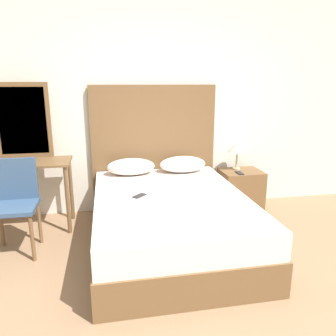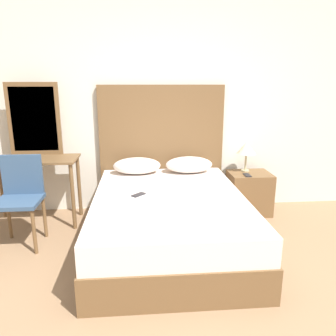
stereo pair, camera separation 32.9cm
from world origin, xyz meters
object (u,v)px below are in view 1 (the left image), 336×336
at_px(phone_on_nightstand, 239,173).
at_px(chair, 14,199).
at_px(table_lamp, 237,147).
at_px(vanity_desk, 24,174).
at_px(bed, 170,221).
at_px(phone_on_bed, 139,196).
at_px(nightstand, 240,190).

xyz_separation_m(phone_on_nightstand, chair, (-2.53, -0.49, 0.00)).
xyz_separation_m(table_lamp, phone_on_nightstand, (-0.03, -0.19, -0.29)).
distance_m(phone_on_nightstand, vanity_desk, 2.54).
height_order(bed, chair, chair).
relative_size(vanity_desk, chair, 1.10).
bearing_deg(phone_on_bed, nightstand, 29.06).
xyz_separation_m(table_lamp, vanity_desk, (-2.57, -0.19, -0.18)).
relative_size(phone_on_bed, phone_on_nightstand, 1.03).
relative_size(phone_on_nightstand, chair, 0.17).
distance_m(table_lamp, chair, 2.66).
relative_size(phone_on_bed, chair, 0.17).
relative_size(bed, nightstand, 3.91).
bearing_deg(phone_on_nightstand, bed, -146.08).
height_order(table_lamp, phone_on_nightstand, table_lamp).
height_order(nightstand, vanity_desk, vanity_desk).
xyz_separation_m(table_lamp, chair, (-2.56, -0.68, -0.29)).
distance_m(bed, phone_on_bed, 0.41).
bearing_deg(nightstand, vanity_desk, -177.73).
height_order(phone_on_bed, vanity_desk, vanity_desk).
relative_size(table_lamp, phone_on_nightstand, 2.52).
xyz_separation_m(nightstand, chair, (-2.60, -0.59, 0.27)).
bearing_deg(vanity_desk, phone_on_bed, -29.21).
height_order(nightstand, table_lamp, table_lamp).
relative_size(phone_on_bed, table_lamp, 0.41).
bearing_deg(phone_on_bed, vanity_desk, 150.79).
bearing_deg(nightstand, chair, -167.17).
bearing_deg(table_lamp, nightstand, -65.27).
distance_m(phone_on_bed, nightstand, 1.63).
relative_size(bed, phone_on_nightstand, 13.61).
bearing_deg(table_lamp, chair, -165.19).
height_order(bed, vanity_desk, vanity_desk).
xyz_separation_m(phone_on_bed, table_lamp, (1.36, 0.86, 0.27)).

